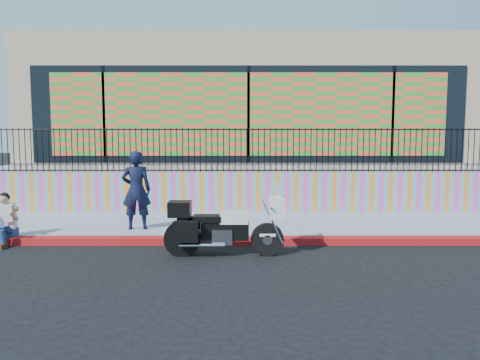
{
  "coord_description": "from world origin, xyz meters",
  "views": [
    {
      "loc": [
        -0.26,
        -9.58,
        2.31
      ],
      "look_at": [
        -0.25,
        1.2,
        1.23
      ],
      "focal_mm": 35.0,
      "sensor_mm": 36.0,
      "label": 1
    }
  ],
  "objects": [
    {
      "name": "mural_wall",
      "position": [
        0.0,
        3.25,
        0.7
      ],
      "size": [
        16.0,
        0.2,
        1.1
      ],
      "primitive_type": "cube",
      "color": "#FF43AD",
      "rests_on": "sidewalk"
    },
    {
      "name": "seated_man",
      "position": [
        -5.13,
        -0.13,
        0.45
      ],
      "size": [
        0.54,
        0.71,
        1.06
      ],
      "color": "navy",
      "rests_on": "ground"
    },
    {
      "name": "police_motorcycle",
      "position": [
        -0.58,
        -0.92,
        0.58
      ],
      "size": [
        2.22,
        0.74,
        1.38
      ],
      "color": "black",
      "rests_on": "ground"
    },
    {
      "name": "ground",
      "position": [
        0.0,
        0.0,
        0.0
      ],
      "size": [
        90.0,
        90.0,
        0.0
      ],
      "primitive_type": "plane",
      "color": "black",
      "rests_on": "ground"
    },
    {
      "name": "storefront_building",
      "position": [
        0.0,
        8.13,
        3.25
      ],
      "size": [
        14.0,
        8.06,
        4.0
      ],
      "color": "tan",
      "rests_on": "elevated_platform"
    },
    {
      "name": "sidewalk",
      "position": [
        0.0,
        1.65,
        0.07
      ],
      "size": [
        16.0,
        3.0,
        0.15
      ],
      "primitive_type": "cube",
      "color": "#878FA2",
      "rests_on": "ground"
    },
    {
      "name": "elevated_platform",
      "position": [
        0.0,
        8.35,
        0.62
      ],
      "size": [
        16.0,
        10.0,
        1.25
      ],
      "primitive_type": "cube",
      "color": "#878FA2",
      "rests_on": "ground"
    },
    {
      "name": "police_officer",
      "position": [
        -2.58,
        0.84,
        1.04
      ],
      "size": [
        0.7,
        0.5,
        1.77
      ],
      "primitive_type": "imported",
      "rotation": [
        0.0,
        0.0,
        3.27
      ],
      "color": "black",
      "rests_on": "sidewalk"
    },
    {
      "name": "red_curb",
      "position": [
        0.0,
        0.0,
        0.07
      ],
      "size": [
        16.0,
        0.3,
        0.15
      ],
      "primitive_type": "cube",
      "color": "red",
      "rests_on": "ground"
    },
    {
      "name": "metal_fence",
      "position": [
        0.0,
        3.25,
        1.85
      ],
      "size": [
        15.8,
        0.04,
        1.2
      ],
      "primitive_type": null,
      "color": "black",
      "rests_on": "mural_wall"
    }
  ]
}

